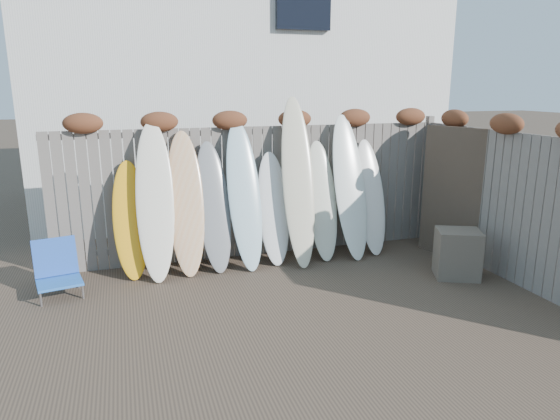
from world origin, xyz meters
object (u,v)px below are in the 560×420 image
object	(u,v)px
surfboard_0	(131,220)
wooden_crate	(457,254)
lattice_panel	(462,195)
beach_chair	(57,269)

from	to	relation	value
surfboard_0	wooden_crate	bearing A→B (deg)	-17.72
wooden_crate	lattice_panel	size ratio (longest dim) A/B	0.33
beach_chair	surfboard_0	bearing A→B (deg)	22.33
lattice_panel	surfboard_0	distance (m)	4.84
beach_chair	wooden_crate	size ratio (longest dim) A/B	1.04
beach_chair	surfboard_0	world-z (taller)	surfboard_0
surfboard_0	beach_chair	bearing A→B (deg)	-157.01
wooden_crate	surfboard_0	xyz separation A→B (m)	(-4.28, 1.42, 0.46)
lattice_panel	surfboard_0	bearing A→B (deg)	147.37
beach_chair	lattice_panel	distance (m)	5.76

